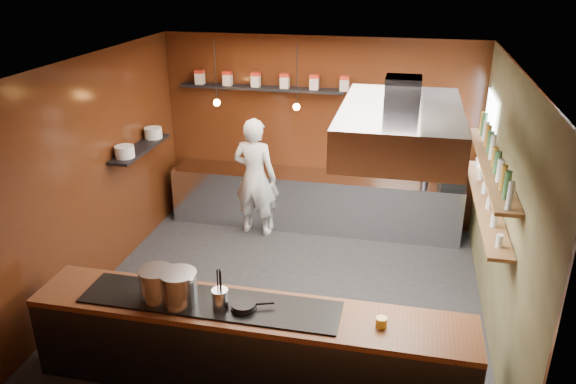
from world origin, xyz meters
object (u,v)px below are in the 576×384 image
(stockpot_small, at_px, (179,288))
(chef, at_px, (255,177))
(extractor_hood, at_px, (400,125))
(stockpot_large, at_px, (157,284))
(espresso_machine, at_px, (453,174))

(stockpot_small, distance_m, chef, 3.46)
(extractor_hood, height_order, chef, extractor_hood)
(stockpot_large, distance_m, stockpot_small, 0.24)
(stockpot_small, relative_size, chef, 0.19)
(stockpot_large, xyz_separation_m, stockpot_small, (0.24, -0.02, 0.00))
(extractor_hood, relative_size, stockpot_small, 5.50)
(stockpot_small, bearing_deg, chef, 93.24)
(stockpot_small, height_order, chef, chef)
(extractor_hood, relative_size, espresso_machine, 5.50)
(extractor_hood, distance_m, chef, 3.44)
(extractor_hood, bearing_deg, chef, 135.04)
(espresso_machine, bearing_deg, extractor_hood, -113.92)
(stockpot_small, relative_size, espresso_machine, 1.00)
(stockpot_small, height_order, espresso_machine, stockpot_small)
(chef, bearing_deg, stockpot_small, 99.20)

